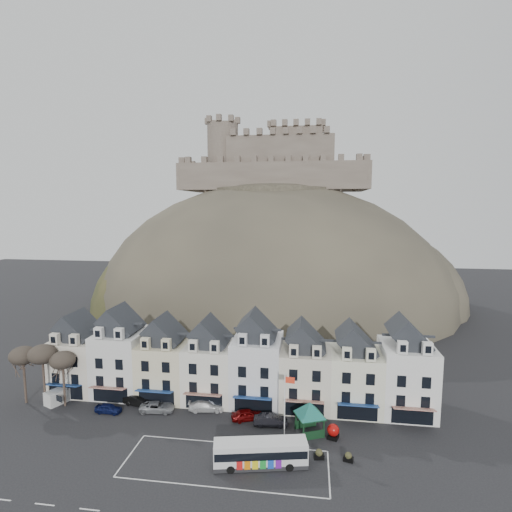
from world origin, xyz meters
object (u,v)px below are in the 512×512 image
(flagpole, at_px, (285,404))
(car_maroon, at_px, (247,415))
(car_black, at_px, (139,400))
(bus, at_px, (260,452))
(car_navy, at_px, (108,408))
(car_white, at_px, (207,405))
(white_van, at_px, (61,395))
(red_buoy, at_px, (333,431))
(car_silver, at_px, (157,407))
(bus_shelter, at_px, (310,409))
(car_charcoal, at_px, (271,420))

(flagpole, distance_m, car_maroon, 7.97)
(car_black, bearing_deg, bus, -106.33)
(car_navy, bearing_deg, car_white, -77.57)
(bus, relative_size, white_van, 2.25)
(car_black, relative_size, car_white, 0.92)
(flagpole, xyz_separation_m, car_white, (-11.15, 6.01, -4.12))
(red_buoy, distance_m, car_silver, 23.53)
(bus_shelter, bearing_deg, car_charcoal, 144.32)
(white_van, relative_size, car_white, 0.94)
(white_van, bearing_deg, car_charcoal, 19.86)
(car_navy, xyz_separation_m, car_maroon, (18.87, 0.85, 0.10))
(red_buoy, xyz_separation_m, car_black, (-26.53, 4.30, -0.19))
(car_silver, height_order, car_charcoal, car_charcoal)
(white_van, bearing_deg, car_black, 26.07)
(car_charcoal, bearing_deg, car_white, 69.44)
(white_van, distance_m, car_silver, 14.70)
(car_maroon, bearing_deg, flagpole, -148.72)
(car_navy, xyz_separation_m, car_black, (3.20, 2.47, 0.12))
(bus_shelter, xyz_separation_m, car_white, (-13.97, 3.61, -2.43))
(bus, distance_m, car_charcoal, 8.10)
(car_white, bearing_deg, car_charcoal, -112.78)
(car_maroon, bearing_deg, car_navy, 73.88)
(car_charcoal, bearing_deg, car_navy, 84.79)
(flagpole, xyz_separation_m, white_van, (-32.37, 5.53, -3.87))
(bus, relative_size, red_buoy, 5.71)
(flagpole, distance_m, car_navy, 24.72)
(flagpole, distance_m, white_van, 33.07)
(bus_shelter, bearing_deg, red_buoy, -36.56)
(bus_shelter, xyz_separation_m, car_black, (-23.72, 3.61, -2.40))
(car_navy, xyz_separation_m, car_charcoal, (22.00, -0.03, 0.09))
(car_black, bearing_deg, bus_shelter, -85.37)
(bus_shelter, bearing_deg, car_navy, 154.65)
(bus, bearing_deg, flagpole, 51.22)
(flagpole, bearing_deg, bus_shelter, 40.44)
(car_navy, bearing_deg, car_black, -50.68)
(red_buoy, relative_size, car_charcoal, 0.42)
(bus_shelter, distance_m, flagpole, 4.07)
(car_black, bearing_deg, car_navy, 140.98)
(bus, bearing_deg, bus_shelter, 41.87)
(car_charcoal, bearing_deg, bus, 173.15)
(car_navy, height_order, car_charcoal, car_charcoal)
(car_maroon, bearing_deg, white_van, 68.90)
(bus, xyz_separation_m, car_silver, (-15.36, 9.32, -0.91))
(bus_shelter, relative_size, car_maroon, 1.40)
(car_navy, relative_size, car_charcoal, 0.84)
(car_silver, bearing_deg, car_maroon, -97.81)
(red_buoy, bearing_deg, car_black, 170.80)
(white_van, distance_m, car_charcoal, 30.34)
(flagpole, relative_size, car_black, 1.90)
(flagpole, relative_size, car_charcoal, 1.97)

